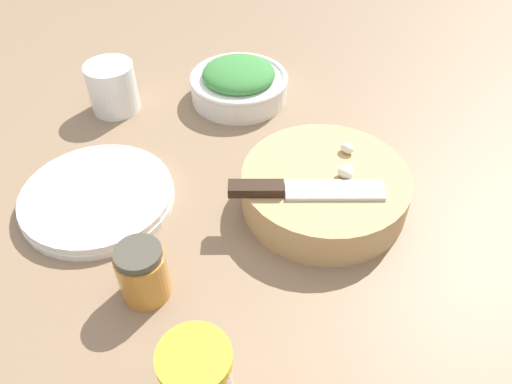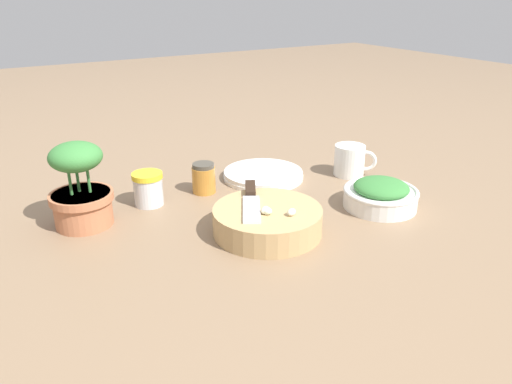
{
  "view_description": "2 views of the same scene",
  "coord_description": "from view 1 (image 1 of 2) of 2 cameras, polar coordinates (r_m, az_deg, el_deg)",
  "views": [
    {
      "loc": [
        -0.4,
        0.22,
        0.48
      ],
      "look_at": [
        -0.01,
        -0.0,
        0.05
      ],
      "focal_mm": 35.0,
      "sensor_mm": 36.0,
      "label": 1
    },
    {
      "loc": [
        -0.52,
        -0.86,
        0.47
      ],
      "look_at": [
        -0.03,
        -0.05,
        0.07
      ],
      "focal_mm": 35.0,
      "sensor_mm": 36.0,
      "label": 2
    }
  ],
  "objects": [
    {
      "name": "cutting_board",
      "position": [
        0.67,
        7.82,
        0.31
      ],
      "size": [
        0.22,
        0.22,
        0.05
      ],
      "color": "tan",
      "rests_on": "ground_plane"
    },
    {
      "name": "ground_plane",
      "position": [
        0.67,
        -0.62,
        -2.57
      ],
      "size": [
        5.0,
        5.0,
        0.0
      ],
      "primitive_type": "plane",
      "color": "#7F664C"
    },
    {
      "name": "honey_jar",
      "position": [
        0.57,
        -12.82,
        -8.97
      ],
      "size": [
        0.06,
        0.06,
        0.07
      ],
      "color": "#BC7A2D",
      "rests_on": "ground_plane"
    },
    {
      "name": "spice_jar",
      "position": [
        0.5,
        -6.79,
        -20.08
      ],
      "size": [
        0.07,
        0.07,
        0.08
      ],
      "color": "silver",
      "rests_on": "ground_plane"
    },
    {
      "name": "herb_bowl",
      "position": [
        0.87,
        -1.97,
        12.39
      ],
      "size": [
        0.17,
        0.17,
        0.07
      ],
      "color": "silver",
      "rests_on": "ground_plane"
    },
    {
      "name": "plate_stack",
      "position": [
        0.71,
        -17.66,
        -0.55
      ],
      "size": [
        0.21,
        0.21,
        0.02
      ],
      "color": "silver",
      "rests_on": "ground_plane"
    },
    {
      "name": "garlic_cloves",
      "position": [
        0.66,
        10.31,
        3.05
      ],
      "size": [
        0.06,
        0.05,
        0.02
      ],
      "color": "#EEE6C2",
      "rests_on": "cutting_board"
    },
    {
      "name": "chef_knife",
      "position": [
        0.62,
        4.71,
        0.34
      ],
      "size": [
        0.12,
        0.18,
        0.01
      ],
      "rotation": [
        0.0,
        0.0,
        2.62
      ],
      "color": "black",
      "rests_on": "cutting_board"
    },
    {
      "name": "coffee_mug",
      "position": [
        0.87,
        -16.01,
        11.49
      ],
      "size": [
        0.09,
        0.09,
        0.08
      ],
      "color": "silver",
      "rests_on": "ground_plane"
    }
  ]
}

